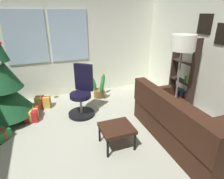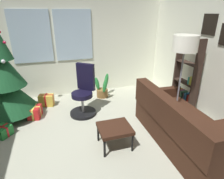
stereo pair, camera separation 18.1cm
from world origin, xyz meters
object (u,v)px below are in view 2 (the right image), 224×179
Objects in this scene: gift_box_red at (35,112)px; floor_lamp at (185,48)px; couch at (195,131)px; holiday_tree at (5,81)px; gift_box_gold at (46,100)px; gift_box_green at (3,131)px; potted_plant at (103,89)px; office_chair at (84,95)px; footstool at (115,129)px; bookshelf at (186,81)px.

floor_lamp is at bearing -21.55° from gift_box_red.
couch is 3.62m from holiday_tree.
gift_box_red is 3.20m from floor_lamp.
gift_box_red is 1.01× the size of gift_box_gold.
gift_box_green is 2.41m from potted_plant.
floor_lamp reaches higher than couch.
floor_lamp is at bearing -57.08° from potted_plant.
office_chair is at bearing -11.33° from holiday_tree.
gift_box_red is 0.74m from gift_box_green.
gift_box_red is at bearing 145.41° from couch.
couch is 1.93× the size of office_chair.
footstool is 0.30× the size of floor_lamp.
holiday_tree is 2.21× the size of office_chair.
holiday_tree reaches higher than floor_lamp.
potted_plant is at bearing 49.73° from office_chair.
potted_plant is (2.14, 1.10, 0.12)m from gift_box_green.
gift_box_gold reaches higher than gift_box_green.
office_chair reaches higher than couch.
holiday_tree reaches higher than office_chair.
gift_box_red is 0.21× the size of floor_lamp.
floor_lamp reaches higher than bookshelf.
couch reaches higher than potted_plant.
couch is at bearing -17.08° from footstool.
gift_box_gold is 3.20m from floor_lamp.
gift_box_red is at bearing 133.56° from footstool.
gift_box_green is 1.26m from gift_box_gold.
gift_box_gold is at bearing 147.79° from floor_lamp.
holiday_tree is 1.02m from gift_box_gold.
gift_box_red is 0.62× the size of potted_plant.
floor_lamp is (3.20, -0.54, 1.40)m from gift_box_green.
office_chair is (-0.29, 1.25, 0.10)m from footstool.
gift_box_gold is at bearing 120.09° from footstool.
footstool is 1.99m from potted_plant.
office_chair is 2.20m from bookshelf.
gift_box_red is at bearing -160.57° from potted_plant.
gift_box_red is 1.08m from office_chair.
gift_box_gold is 0.62× the size of potted_plant.
holiday_tree is 2.21m from potted_plant.
office_chair reaches higher than footstool.
office_chair reaches higher than gift_box_gold.
holiday_tree is 1.49× the size of bookshelf.
potted_plant reaches higher than gift_box_gold.
potted_plant is at bearing 19.43° from gift_box_red.
potted_plant is at bearing 3.69° from gift_box_gold.
gift_box_green is (-3.08, 1.24, -0.20)m from couch.
gift_box_green is at bearing -94.52° from holiday_tree.
gift_box_red is (-1.32, 1.38, -0.20)m from footstool.
holiday_tree reaches higher than potted_plant.
gift_box_red is at bearing -19.44° from holiday_tree.
footstool is 1.29m from office_chair.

